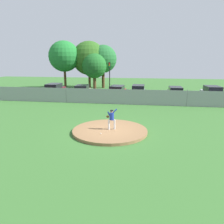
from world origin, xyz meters
The scene contains 18 objects.
ground_plane centered at (0.00, 6.00, 0.00)m, with size 80.00×80.00×0.00m, color #386B2D.
asphalt_strip centered at (0.00, 14.50, 0.00)m, with size 44.00×7.00×0.01m, color #2B2B2D.
pitchers_mound centered at (0.00, 0.00, 0.10)m, with size 5.41×5.41×0.20m, color olive.
pitcher_youth centered at (0.11, 0.06, 1.08)m, with size 0.80×0.32×1.55m.
baseball centered at (-0.46, -1.07, 0.23)m, with size 0.07×0.07×0.07m, color white.
chainlink_fence centered at (0.00, 10.00, 0.89)m, with size 35.27×0.07×1.87m.
parked_car_charcoal centered at (6.30, 14.18, 0.79)m, with size 1.78×4.23×1.66m.
parked_car_champagne centered at (-6.31, 14.26, 0.78)m, with size 2.10×4.29×1.64m.
parked_car_slate centered at (1.46, 14.81, 0.82)m, with size 1.84×4.37×1.73m.
parked_car_silver centered at (11.00, 14.74, 0.84)m, with size 2.10×4.55×1.78m.
parked_car_burgundy centered at (-10.71, 14.87, 0.82)m, with size 2.01×4.83×1.71m.
parked_car_red centered at (-1.37, 14.15, 0.80)m, with size 2.09×4.84×1.67m.
traffic_cone_orange centered at (8.34, 13.24, 0.26)m, with size 0.40×0.40×0.55m.
traffic_light_near centered at (-3.18, 18.79, 3.22)m, with size 0.28×0.46×4.69m.
tree_bushy_near centered at (-11.73, 22.11, 5.60)m, with size 5.28×5.28×8.26m.
tree_slender_far centered at (-7.78, 24.01, 5.29)m, with size 5.99×5.99×8.29m.
tree_broad_right centered at (-6.33, 21.88, 4.00)m, with size 4.19×4.19×6.12m.
tree_broad_left centered at (-5.30, 24.37, 5.15)m, with size 4.92×4.92×7.63m.
Camera 1 is at (2.46, -14.70, 5.16)m, focal length 34.64 mm.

